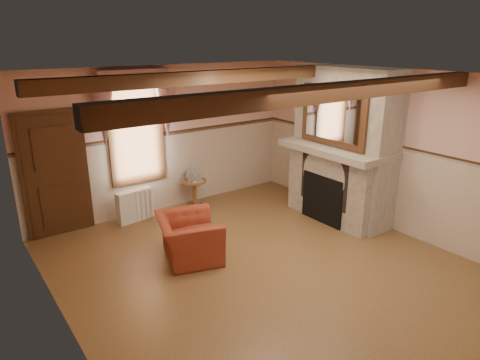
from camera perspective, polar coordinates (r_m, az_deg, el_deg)
floor at (r=6.60m, az=2.75°, el=-11.27°), size 5.50×6.00×0.01m
ceiling at (r=5.75m, az=3.18°, el=13.75°), size 5.50×6.00×0.01m
wall_back at (r=8.49m, az=-9.94°, el=5.43°), size 5.50×0.02×2.80m
wall_front at (r=4.33m, az=29.18°, el=-9.65°), size 5.50×0.02×2.80m
wall_left at (r=4.90m, az=-23.08°, el=-5.53°), size 0.02×6.00×2.80m
wall_right at (r=7.99m, az=18.51°, el=3.95°), size 0.02×6.00×2.80m
wainscot at (r=6.26m, az=2.85°, el=-5.30°), size 5.50×6.00×1.50m
chair_rail at (r=6.00m, az=2.96°, el=1.28°), size 5.50×6.00×0.08m
firebox at (r=8.06m, az=11.25°, el=-2.40°), size 0.20×0.95×0.90m
armchair at (r=6.70m, az=-6.83°, el=-7.68°), size 1.17×1.25×0.67m
side_table at (r=8.74m, az=-6.12°, el=-1.71°), size 0.54×0.54×0.55m
book_stack at (r=8.60m, az=-6.16°, el=0.60°), size 0.35×0.39×0.20m
radiator at (r=8.22m, az=-13.82°, el=-3.30°), size 0.72×0.27×0.60m
bowl at (r=7.89m, az=13.37°, el=4.68°), size 0.32×0.32×0.08m
mantel_clock at (r=8.47m, az=8.85°, el=6.29°), size 0.14×0.24×0.20m
oil_lamp at (r=8.30m, az=10.04°, el=6.26°), size 0.11×0.11×0.28m
candle_red at (r=7.70m, az=15.11°, el=4.50°), size 0.06×0.06×0.16m
jar_yellow at (r=7.77m, az=14.41°, el=4.54°), size 0.06×0.06×0.12m
fireplace at (r=8.10m, az=13.73°, el=4.55°), size 0.85×2.00×2.80m
mantel at (r=7.97m, az=12.86°, el=4.11°), size 1.05×2.05×0.12m
overmantel_mirror at (r=7.71m, az=12.26°, el=8.32°), size 0.06×1.44×1.04m
door at (r=7.86m, az=-23.39°, el=0.47°), size 1.10×0.10×2.10m
window at (r=8.17m, az=-13.72°, el=6.47°), size 1.06×0.08×2.02m
window_drapes at (r=7.99m, az=-13.79°, el=10.58°), size 1.30×0.14×1.40m
ceiling_beam_front at (r=4.90m, az=12.24°, el=11.39°), size 5.50×0.18×0.20m
ceiling_beam_back at (r=6.73m, az=-3.48°, el=13.56°), size 5.50×0.18×0.20m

